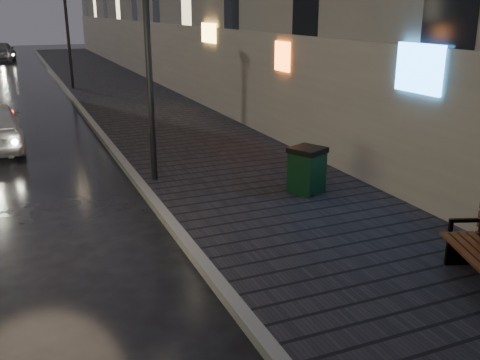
# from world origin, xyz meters

# --- Properties ---
(ground) EXTENTS (120.00, 120.00, 0.00)m
(ground) POSITION_xyz_m (0.00, 0.00, 0.00)
(ground) COLOR black
(ground) RESTS_ON ground
(sidewalk) EXTENTS (4.60, 58.00, 0.15)m
(sidewalk) POSITION_xyz_m (3.90, 21.00, 0.07)
(sidewalk) COLOR black
(sidewalk) RESTS_ON ground
(curb) EXTENTS (0.20, 58.00, 0.15)m
(curb) POSITION_xyz_m (1.50, 21.00, 0.07)
(curb) COLOR slate
(curb) RESTS_ON ground
(lamp_near) EXTENTS (0.36, 0.36, 5.28)m
(lamp_near) POSITION_xyz_m (1.85, 6.00, 3.49)
(lamp_near) COLOR black
(lamp_near) RESTS_ON sidewalk
(lamp_far) EXTENTS (0.36, 0.36, 5.28)m
(lamp_far) POSITION_xyz_m (1.85, 22.00, 3.49)
(lamp_far) COLOR black
(lamp_far) RESTS_ON sidewalk
(trash_bin) EXTENTS (0.85, 0.85, 0.98)m
(trash_bin) POSITION_xyz_m (4.57, 3.84, 0.65)
(trash_bin) COLOR black
(trash_bin) RESTS_ON sidewalk
(car_far) EXTENTS (2.32, 4.62, 1.51)m
(car_far) POSITION_xyz_m (-1.38, 40.50, 0.75)
(car_far) COLOR gray
(car_far) RESTS_ON ground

